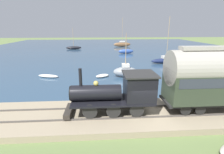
{
  "coord_description": "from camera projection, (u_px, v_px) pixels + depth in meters",
  "views": [
    {
      "loc": [
        -10.94,
        3.27,
        6.45
      ],
      "look_at": [
        3.41,
        2.25,
        2.3
      ],
      "focal_mm": 28.0,
      "sensor_mm": 36.0,
      "label": 1
    }
  ],
  "objects": [
    {
      "name": "sailboat_navy",
      "position": [
        166.0,
        60.0,
        32.04
      ],
      "size": [
        2.21,
        6.02,
        8.19
      ],
      "rotation": [
        0.0,
        0.0,
        0.13
      ],
      "color": "#192347",
      "rests_on": "harbor_water"
    },
    {
      "name": "rowboat_near_shore",
      "position": [
        48.0,
        76.0,
        22.98
      ],
      "size": [
        1.54,
        2.92,
        0.39
      ],
      "rotation": [
        0.0,
        0.0,
        -0.29
      ],
      "color": "silver",
      "rests_on": "harbor_water"
    },
    {
      "name": "rowboat_far_out",
      "position": [
        185.0,
        78.0,
        21.84
      ],
      "size": [
        1.21,
        2.25,
        0.55
      ],
      "rotation": [
        0.0,
        0.0,
        0.18
      ],
      "color": "#B7B2A3",
      "rests_on": "harbor_water"
    },
    {
      "name": "ground_plane",
      "position": [
        147.0,
        120.0,
        12.49
      ],
      "size": [
        200.0,
        200.0,
        0.0
      ],
      "primitive_type": "plane",
      "color": "#607542"
    },
    {
      "name": "rail_embankment",
      "position": [
        145.0,
        115.0,
        12.86
      ],
      "size": [
        4.96,
        56.0,
        0.55
      ],
      "color": "gray",
      "rests_on": "ground"
    },
    {
      "name": "steam_locomotive",
      "position": [
        121.0,
        91.0,
        12.2
      ],
      "size": [
        2.3,
        6.31,
        3.24
      ],
      "color": "black",
      "rests_on": "rail_embankment"
    },
    {
      "name": "sailboat_brown",
      "position": [
        122.0,
        44.0,
        58.66
      ],
      "size": [
        1.72,
        5.92,
        9.29
      ],
      "rotation": [
        0.0,
        0.0,
        0.11
      ],
      "color": "brown",
      "rests_on": "harbor_water"
    },
    {
      "name": "rowboat_off_pier",
      "position": [
        102.0,
        76.0,
        23.19
      ],
      "size": [
        1.8,
        2.11,
        0.36
      ],
      "rotation": [
        0.0,
        0.0,
        0.53
      ],
      "color": "silver",
      "rests_on": "harbor_water"
    },
    {
      "name": "sailboat_gray",
      "position": [
        125.0,
        71.0,
        23.2
      ],
      "size": [
        1.65,
        3.27,
        5.5
      ],
      "rotation": [
        0.0,
        0.0,
        -0.04
      ],
      "color": "gray",
      "rests_on": "harbor_water"
    },
    {
      "name": "passenger_coach",
      "position": [
        223.0,
        76.0,
        12.44
      ],
      "size": [
        2.5,
        8.31,
        4.64
      ],
      "color": "black",
      "rests_on": "rail_embankment"
    },
    {
      "name": "harbor_water",
      "position": [
        110.0,
        48.0,
        53.92
      ],
      "size": [
        80.0,
        80.0,
        0.01
      ],
      "color": "#2D4760",
      "rests_on": "ground"
    },
    {
      "name": "sailboat_blue",
      "position": [
        126.0,
        51.0,
        43.61
      ],
      "size": [
        1.41,
        3.92,
        5.11
      ],
      "rotation": [
        0.0,
        0.0,
        0.1
      ],
      "color": "#335199",
      "rests_on": "harbor_water"
    },
    {
      "name": "sailboat_black",
      "position": [
        74.0,
        48.0,
        51.97
      ],
      "size": [
        2.18,
        4.66,
        6.17
      ],
      "rotation": [
        0.0,
        0.0,
        0.13
      ],
      "color": "black",
      "rests_on": "harbor_water"
    },
    {
      "name": "rowboat_mid_harbor",
      "position": [
        202.0,
        76.0,
        22.49
      ],
      "size": [
        1.6,
        2.23,
        0.55
      ],
      "rotation": [
        0.0,
        0.0,
        -0.31
      ],
      "color": "silver",
      "rests_on": "harbor_water"
    }
  ]
}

